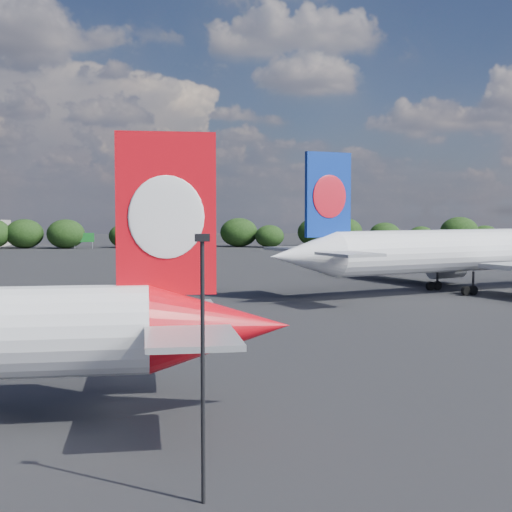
{
  "coord_description": "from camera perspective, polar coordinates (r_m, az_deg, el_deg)",
  "views": [
    {
      "loc": [
        11.71,
        -32.35,
        10.82
      ],
      "look_at": [
        16.0,
        12.0,
        8.0
      ],
      "focal_mm": 50.0,
      "sensor_mm": 36.0,
      "label": 1
    }
  ],
  "objects": [
    {
      "name": "ground",
      "position": [
        93.72,
        -12.68,
        -3.09
      ],
      "size": [
        500.0,
        500.0,
        0.0
      ],
      "primitive_type": "plane",
      "color": "black",
      "rests_on": "ground"
    },
    {
      "name": "china_southern_airliner",
      "position": [
        98.09,
        15.79,
        0.32
      ],
      "size": [
        52.33,
        50.37,
        17.76
      ],
      "color": "white",
      "rests_on": "ground"
    },
    {
      "name": "apron_lamp_post",
      "position": [
        26.35,
        -4.28,
        -7.73
      ],
      "size": [
        0.55,
        0.3,
        10.0
      ],
      "color": "black",
      "rests_on": "ground"
    },
    {
      "name": "highway_sign",
      "position": [
        210.6,
        -13.63,
        1.43
      ],
      "size": [
        6.0,
        0.3,
        4.5
      ],
      "color": "#156B22",
      "rests_on": "ground"
    },
    {
      "name": "billboard_yellow",
      "position": [
        214.46,
        -5.44,
        1.75
      ],
      "size": [
        5.0,
        0.3,
        5.5
      ],
      "color": "yellow",
      "rests_on": "ground"
    },
    {
      "name": "horizon_treeline",
      "position": [
        212.53,
        -7.81,
        1.79
      ],
      "size": [
        200.13,
        15.91,
        9.17
      ],
      "color": "black",
      "rests_on": "ground"
    }
  ]
}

